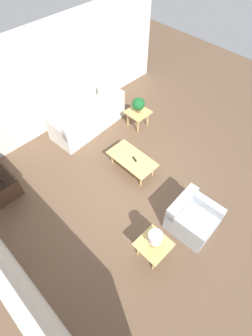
{
  "coord_description": "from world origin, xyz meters",
  "views": [
    {
      "loc": [
        -2.34,
        2.73,
        5.07
      ],
      "look_at": [
        0.2,
        0.2,
        0.55
      ],
      "focal_mm": 28.0,
      "sensor_mm": 36.0,
      "label": 1
    }
  ],
  "objects_px": {
    "side_table_plant": "(138,114)",
    "potted_plant": "(138,104)",
    "coffee_table": "(132,159)",
    "table_lamp": "(155,238)",
    "side_table_lamp": "(153,246)",
    "sofa": "(89,119)",
    "armchair": "(192,218)"
  },
  "relations": [
    {
      "from": "side_table_plant",
      "to": "potted_plant",
      "type": "relative_size",
      "value": 1.34
    },
    {
      "from": "coffee_table",
      "to": "table_lamp",
      "type": "relative_size",
      "value": 2.93
    },
    {
      "from": "side_table_lamp",
      "to": "sofa",
      "type": "bearing_deg",
      "value": -22.14
    },
    {
      "from": "sofa",
      "to": "side_table_plant",
      "type": "relative_size",
      "value": 3.74
    },
    {
      "from": "coffee_table",
      "to": "table_lamp",
      "type": "distance_m",
      "value": 2.21
    },
    {
      "from": "coffee_table",
      "to": "table_lamp",
      "type": "bearing_deg",
      "value": 144.67
    },
    {
      "from": "armchair",
      "to": "side_table_lamp",
      "type": "relative_size",
      "value": 1.59
    },
    {
      "from": "sofa",
      "to": "table_lamp",
      "type": "bearing_deg",
      "value": 64.19
    },
    {
      "from": "potted_plant",
      "to": "table_lamp",
      "type": "distance_m",
      "value": 3.72
    },
    {
      "from": "table_lamp",
      "to": "side_table_lamp",
      "type": "bearing_deg",
      "value": 90.0
    },
    {
      "from": "coffee_table",
      "to": "side_table_lamp",
      "type": "xyz_separation_m",
      "value": [
        -1.77,
        1.26,
        0.07
      ]
    },
    {
      "from": "armchair",
      "to": "side_table_plant",
      "type": "height_order",
      "value": "armchair"
    },
    {
      "from": "coffee_table",
      "to": "side_table_plant",
      "type": "relative_size",
      "value": 2.06
    },
    {
      "from": "side_table_plant",
      "to": "sofa",
      "type": "bearing_deg",
      "value": 49.45
    },
    {
      "from": "armchair",
      "to": "side_table_lamp",
      "type": "xyz_separation_m",
      "value": [
        0.14,
        1.03,
        0.12
      ]
    },
    {
      "from": "potted_plant",
      "to": "table_lamp",
      "type": "xyz_separation_m",
      "value": [
        -2.76,
        2.5,
        0.01
      ]
    },
    {
      "from": "sofa",
      "to": "side_table_lamp",
      "type": "xyz_separation_m",
      "value": [
        -3.63,
        1.48,
        0.11
      ]
    },
    {
      "from": "sofa",
      "to": "side_table_plant",
      "type": "xyz_separation_m",
      "value": [
        -0.87,
        -1.02,
        0.11
      ]
    },
    {
      "from": "coffee_table",
      "to": "table_lamp",
      "type": "height_order",
      "value": "table_lamp"
    },
    {
      "from": "side_table_plant",
      "to": "side_table_lamp",
      "type": "height_order",
      "value": "same"
    },
    {
      "from": "coffee_table",
      "to": "side_table_plant",
      "type": "height_order",
      "value": "side_table_plant"
    },
    {
      "from": "coffee_table",
      "to": "side_table_plant",
      "type": "bearing_deg",
      "value": -51.56
    },
    {
      "from": "armchair",
      "to": "side_table_plant",
      "type": "bearing_deg",
      "value": 59.94
    },
    {
      "from": "sofa",
      "to": "side_table_lamp",
      "type": "distance_m",
      "value": 3.92
    },
    {
      "from": "sofa",
      "to": "coffee_table",
      "type": "bearing_deg",
      "value": 79.57
    },
    {
      "from": "table_lamp",
      "to": "sofa",
      "type": "bearing_deg",
      "value": -22.14
    },
    {
      "from": "armchair",
      "to": "coffee_table",
      "type": "xyz_separation_m",
      "value": [
        1.91,
        -0.23,
        0.05
      ]
    },
    {
      "from": "sofa",
      "to": "armchair",
      "type": "relative_size",
      "value": 2.35
    },
    {
      "from": "sofa",
      "to": "coffee_table",
      "type": "xyz_separation_m",
      "value": [
        -1.86,
        0.22,
        0.03
      ]
    },
    {
      "from": "side_table_lamp",
      "to": "table_lamp",
      "type": "height_order",
      "value": "table_lamp"
    },
    {
      "from": "side_table_lamp",
      "to": "table_lamp",
      "type": "relative_size",
      "value": 1.42
    },
    {
      "from": "side_table_lamp",
      "to": "table_lamp",
      "type": "bearing_deg",
      "value": -90.0
    }
  ]
}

